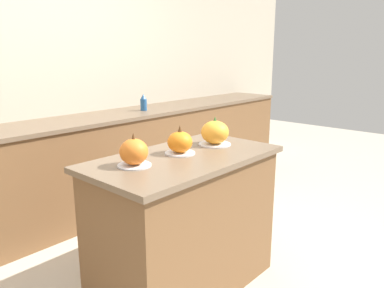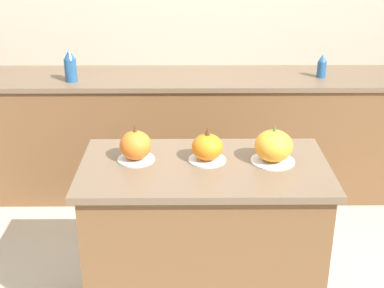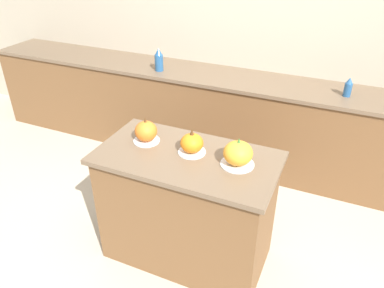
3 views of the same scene
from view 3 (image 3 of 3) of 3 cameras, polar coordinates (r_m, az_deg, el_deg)
ground_plane at (r=3.06m, az=-0.69°, el=-16.18°), size 12.00×12.00×0.00m
wall_back at (r=3.90m, az=10.46°, el=15.54°), size 8.00×0.06×2.50m
kitchen_island at (r=2.75m, az=-0.75°, el=-9.70°), size 1.22×0.66×0.90m
back_counter at (r=3.87m, az=8.13°, el=3.22°), size 6.00×0.60×0.94m
pumpkin_cake_left at (r=2.63m, az=-7.02°, el=1.86°), size 0.19×0.19×0.19m
pumpkin_cake_center at (r=2.48m, az=-0.02°, el=0.05°), size 0.19×0.19×0.18m
pumpkin_cake_right at (r=2.37m, az=7.02°, el=-1.49°), size 0.22×0.22×0.20m
bottle_tall at (r=3.86m, az=-5.07°, el=12.63°), size 0.09×0.09×0.23m
bottle_short at (r=3.51m, az=22.70°, el=7.97°), size 0.07×0.07×0.17m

